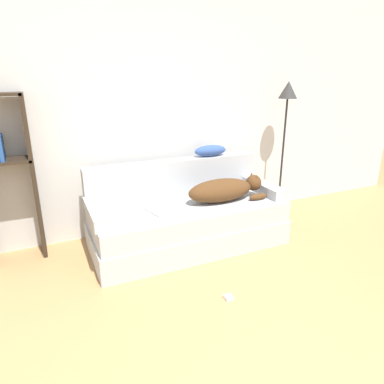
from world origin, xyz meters
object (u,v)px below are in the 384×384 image
couch (188,224)px  power_adapter (228,297)px  throw_pillow (210,151)px  bookshelf (3,168)px  floor_lamp (286,114)px  laptop (166,209)px  dog (225,190)px

couch → power_adapter: (-0.09, -0.97, -0.21)m
throw_pillow → bookshelf: bearing=177.9°
floor_lamp → power_adapter: floor_lamp is taller
couch → throw_pillow: throw_pillow is taller
couch → laptop: (-0.26, -0.07, 0.24)m
couch → laptop: size_ratio=5.14×
floor_lamp → couch: bearing=-166.9°
floor_lamp → power_adapter: size_ratio=24.76×
laptop → floor_lamp: (1.65, 0.40, 0.77)m
throw_pillow → floor_lamp: bearing=-2.0°
floor_lamp → power_adapter: (-1.48, -1.29, -1.21)m
couch → bookshelf: 1.76m
throw_pillow → power_adapter: size_ratio=5.75×
floor_lamp → power_adapter: 2.31m
couch → floor_lamp: 1.75m
laptop → bookshelf: bearing=145.2°
floor_lamp → dog: bearing=-158.8°
bookshelf → power_adapter: size_ratio=23.61×
throw_pillow → floor_lamp: 1.03m
couch → laptop: 0.36m
bookshelf → dog: bearing=-14.5°
laptop → throw_pillow: size_ratio=1.01×
couch → bookshelf: size_ratio=1.27×
dog → power_adapter: size_ratio=12.84×
dog → laptop: (-0.63, -0.00, -0.11)m
bookshelf → power_adapter: 2.22m
laptop → floor_lamp: 1.86m
couch → laptop: bearing=-164.2°
laptop → power_adapter: bearing=-93.3°
couch → power_adapter: size_ratio=29.93×
couch → throw_pillow: bearing=39.9°
couch → bookshelf: (-1.58, 0.43, 0.66)m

